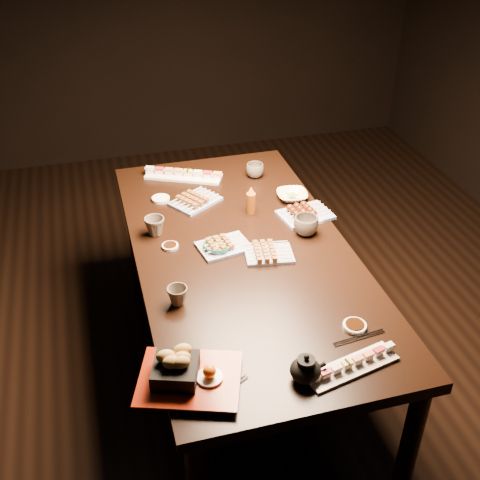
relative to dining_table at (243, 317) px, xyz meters
name	(u,v)px	position (x,y,z in m)	size (l,w,h in m)	color
ground	(260,351)	(0.13, 0.14, -0.38)	(5.00, 5.00, 0.00)	black
dining_table	(243,317)	(0.00, 0.00, 0.00)	(0.90, 1.80, 0.75)	black
sushi_platter_near	(352,364)	(0.16, -0.75, 0.40)	(0.33, 0.09, 0.04)	white
sushi_platter_far	(183,174)	(-0.12, 0.72, 0.40)	(0.39, 0.11, 0.05)	white
yakitori_plate_center	(224,243)	(-0.07, 0.04, 0.40)	(0.21, 0.16, 0.05)	#828EB6
yakitori_plate_right	(269,251)	(0.09, -0.07, 0.40)	(0.20, 0.14, 0.05)	#828EB6
yakitori_plate_left	(195,198)	(-0.11, 0.45, 0.40)	(0.22, 0.16, 0.06)	#828EB6
tsukune_plate	(306,211)	(0.35, 0.19, 0.40)	(0.23, 0.17, 0.06)	#828EB6
edamame_bowl_green	(218,247)	(-0.10, 0.03, 0.39)	(0.12, 0.12, 0.04)	#2E8C6A
edamame_bowl_cream	(292,196)	(0.35, 0.36, 0.39)	(0.15, 0.15, 0.04)	beige
tempura_tray	(189,370)	(-0.37, -0.68, 0.43)	(0.32, 0.26, 0.12)	black
teacup_near_left	(177,296)	(-0.33, -0.27, 0.41)	(0.08, 0.08, 0.07)	#52493E
teacup_mid_right	(306,226)	(0.30, 0.05, 0.42)	(0.11, 0.11, 0.08)	#52493E
teacup_far_left	(155,226)	(-0.34, 0.22, 0.42)	(0.09, 0.09, 0.08)	#52493E
teacup_far_right	(255,170)	(0.24, 0.63, 0.41)	(0.09, 0.09, 0.07)	#52493E
teapot	(306,367)	(0.00, -0.76, 0.43)	(0.12, 0.12, 0.10)	black
condiment_bottle	(251,200)	(0.12, 0.29, 0.44)	(0.04, 0.04, 0.13)	brown
sauce_dish_west	(170,246)	(-0.29, 0.10, 0.38)	(0.07, 0.07, 0.01)	white
sauce_dish_east	(317,218)	(0.39, 0.15, 0.38)	(0.08, 0.08, 0.01)	white
sauce_dish_se	(355,326)	(0.25, -0.57, 0.38)	(0.09, 0.09, 0.01)	white
sauce_dish_nw	(161,199)	(-0.27, 0.51, 0.38)	(0.09, 0.09, 0.02)	white
chopsticks_near	(223,393)	(-0.27, -0.75, 0.38)	(0.21, 0.02, 0.01)	black
chopsticks_se	(359,337)	(0.25, -0.63, 0.38)	(0.20, 0.02, 0.01)	black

